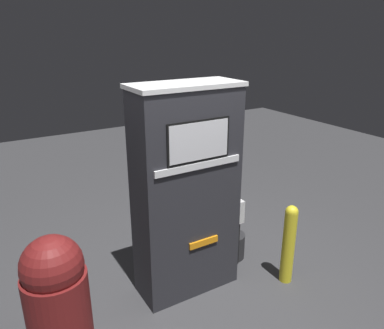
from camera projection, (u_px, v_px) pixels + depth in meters
The scene contains 5 objects.
ground_plane at pixel (198, 296), 3.77m from camera, with size 14.00×14.00×0.00m, color #38383A.
gas_pump at pixel (186, 193), 3.59m from camera, with size 1.09×0.47×2.10m.
safety_bollard at pixel (289, 242), 3.86m from camera, with size 0.13×0.13×0.88m.
trash_bin at pixel (57, 297), 2.94m from camera, with size 0.51×0.51×1.08m.
squeegee_bucket at pixel (231, 245), 4.38m from camera, with size 0.31×0.31×0.66m.
Camera 1 is at (-1.65, -2.62, 2.53)m, focal length 35.00 mm.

